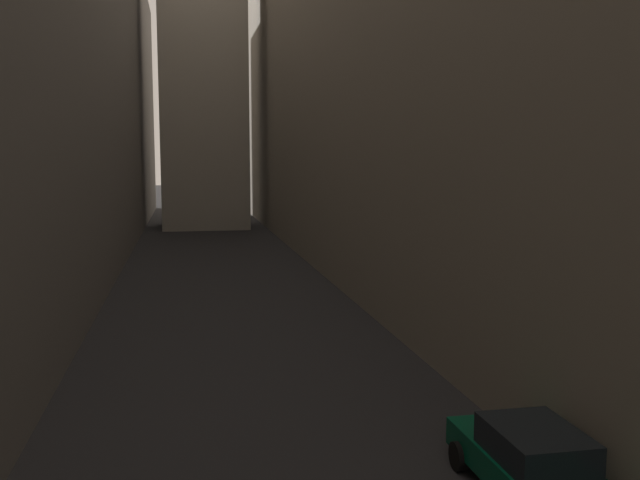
% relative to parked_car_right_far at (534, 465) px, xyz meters
% --- Properties ---
extents(ground_plane, '(264.00, 264.00, 0.00)m').
position_rel_parked_car_right_far_xyz_m(ground_plane, '(-4.40, 24.07, -0.74)').
color(ground_plane, '#232326').
extents(building_block_right, '(13.95, 108.00, 24.25)m').
position_rel_parked_car_right_far_xyz_m(building_block_right, '(8.07, 26.07, 11.38)').
color(building_block_right, gray).
rests_on(building_block_right, ground).
extents(parked_car_right_far, '(1.87, 4.52, 1.47)m').
position_rel_parked_car_right_far_xyz_m(parked_car_right_far, '(0.00, 0.00, 0.00)').
color(parked_car_right_far, '#05472D').
rests_on(parked_car_right_far, ground).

